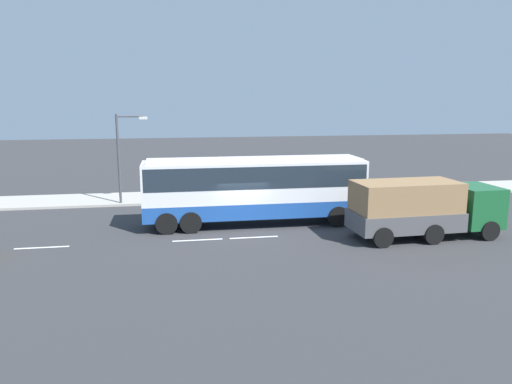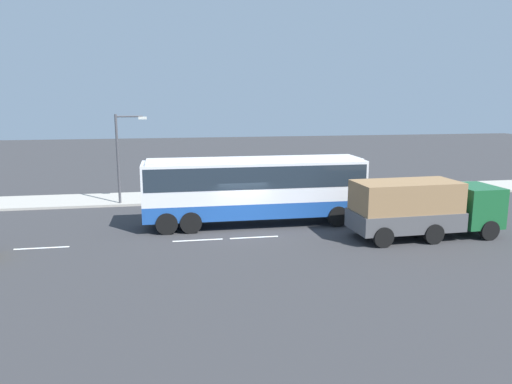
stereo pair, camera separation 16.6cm
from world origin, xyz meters
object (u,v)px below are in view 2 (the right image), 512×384
object	(u,v)px
cargo_truck	(423,206)
coach_bus	(255,184)
street_lamp	(122,151)
pedestrian_near_curb	(187,183)

from	to	relation	value
cargo_truck	coach_bus	bearing A→B (deg)	151.18
coach_bus	street_lamp	xyz separation A→B (m)	(-7.37, 6.22, 1.25)
coach_bus	street_lamp	size ratio (longest dim) A/B	2.10
pedestrian_near_curb	street_lamp	world-z (taller)	street_lamp
pedestrian_near_curb	street_lamp	xyz separation A→B (m)	(-4.05, -1.38, 2.37)
pedestrian_near_curb	street_lamp	bearing A→B (deg)	-157.86
coach_bus	cargo_truck	size ratio (longest dim) A/B	1.59
coach_bus	pedestrian_near_curb	world-z (taller)	coach_bus
coach_bus	street_lamp	distance (m)	9.72
cargo_truck	street_lamp	distance (m)	18.17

